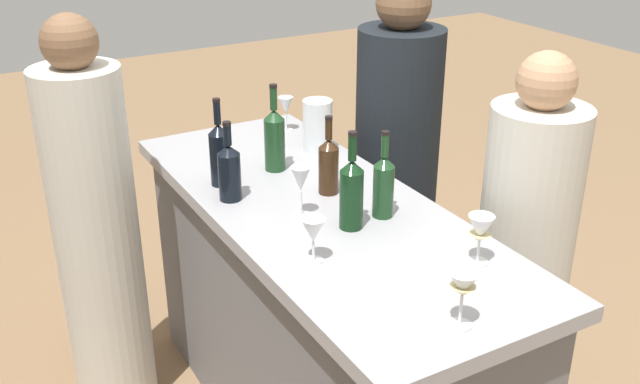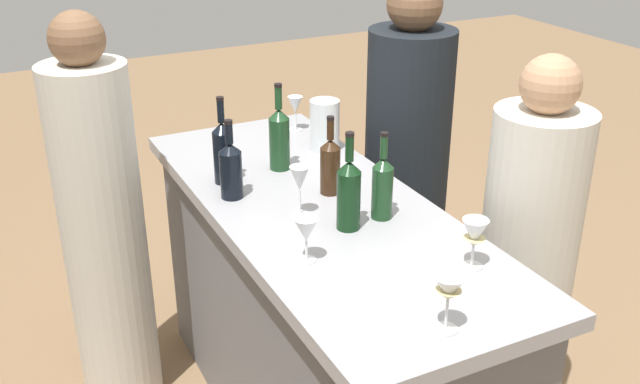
% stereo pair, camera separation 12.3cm
% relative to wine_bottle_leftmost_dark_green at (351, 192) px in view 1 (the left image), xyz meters
% --- Properties ---
extents(bar_counter, '(1.80, 0.70, 0.97)m').
position_rel_wine_bottle_leftmost_dark_green_xyz_m(bar_counter, '(0.19, 0.01, -0.60)').
color(bar_counter, slate).
rests_on(bar_counter, ground).
extents(wine_bottle_leftmost_dark_green, '(0.08, 0.08, 0.32)m').
position_rel_wine_bottle_leftmost_dark_green_xyz_m(wine_bottle_leftmost_dark_green, '(0.00, 0.00, 0.00)').
color(wine_bottle_leftmost_dark_green, black).
rests_on(wine_bottle_leftmost_dark_green, bar_counter).
extents(wine_bottle_second_left_olive_green, '(0.07, 0.07, 0.29)m').
position_rel_wine_bottle_leftmost_dark_green_xyz_m(wine_bottle_second_left_olive_green, '(0.02, -0.13, -0.01)').
color(wine_bottle_second_left_olive_green, '#193D1E').
rests_on(wine_bottle_second_left_olive_green, bar_counter).
extents(wine_bottle_center_amber_brown, '(0.07, 0.07, 0.28)m').
position_rel_wine_bottle_leftmost_dark_green_xyz_m(wine_bottle_center_amber_brown, '(0.26, -0.07, -0.02)').
color(wine_bottle_center_amber_brown, '#331E0F').
rests_on(wine_bottle_center_amber_brown, bar_counter).
extents(wine_bottle_second_right_near_black, '(0.08, 0.08, 0.28)m').
position_rel_wine_bottle_leftmost_dark_green_xyz_m(wine_bottle_second_right_near_black, '(0.38, 0.25, -0.02)').
color(wine_bottle_second_right_near_black, black).
rests_on(wine_bottle_second_right_near_black, bar_counter).
extents(wine_bottle_rightmost_near_black, '(0.07, 0.07, 0.32)m').
position_rel_wine_bottle_leftmost_dark_green_xyz_m(wine_bottle_rightmost_near_black, '(0.51, 0.23, -0.00)').
color(wine_bottle_rightmost_near_black, black).
rests_on(wine_bottle_rightmost_near_black, bar_counter).
extents(wine_bottle_far_right_olive_green, '(0.08, 0.08, 0.33)m').
position_rel_wine_bottle_leftmost_dark_green_xyz_m(wine_bottle_far_right_olive_green, '(0.54, -0.00, 0.00)').
color(wine_bottle_far_right_olive_green, '#193D1E').
rests_on(wine_bottle_far_right_olive_green, bar_counter).
extents(wine_glass_near_left, '(0.06, 0.06, 0.15)m').
position_rel_wine_bottle_leftmost_dark_green_xyz_m(wine_glass_near_left, '(0.90, -0.23, -0.01)').
color(wine_glass_near_left, white).
rests_on(wine_glass_near_left, bar_counter).
extents(wine_glass_near_center, '(0.08, 0.08, 0.15)m').
position_rel_wine_bottle_leftmost_dark_green_xyz_m(wine_glass_near_center, '(-0.37, -0.20, -0.02)').
color(wine_glass_near_center, white).
rests_on(wine_glass_near_center, bar_counter).
extents(wine_glass_near_right, '(0.08, 0.08, 0.15)m').
position_rel_wine_bottle_leftmost_dark_green_xyz_m(wine_glass_near_right, '(-0.59, 0.05, -0.01)').
color(wine_glass_near_right, white).
rests_on(wine_glass_near_right, bar_counter).
extents(wine_glass_far_left, '(0.06, 0.06, 0.17)m').
position_rel_wine_bottle_leftmost_dark_green_xyz_m(wine_glass_far_left, '(0.15, 0.10, 0.00)').
color(wine_glass_far_left, white).
rests_on(wine_glass_far_left, bar_counter).
extents(wine_glass_far_center, '(0.07, 0.07, 0.14)m').
position_rel_wine_bottle_leftmost_dark_green_xyz_m(wine_glass_far_center, '(-0.13, 0.21, -0.03)').
color(wine_glass_far_center, white).
rests_on(wine_glass_far_center, bar_counter).
extents(water_pitcher, '(0.12, 0.12, 0.21)m').
position_rel_wine_bottle_leftmost_dark_green_xyz_m(water_pitcher, '(0.64, -0.24, -0.02)').
color(water_pitcher, silver).
rests_on(water_pitcher, bar_counter).
extents(person_left_guest, '(0.43, 0.43, 1.49)m').
position_rel_wine_bottle_leftmost_dark_green_xyz_m(person_left_guest, '(-0.14, -0.64, -0.41)').
color(person_left_guest, beige).
rests_on(person_left_guest, ground).
extents(person_center_guest, '(0.48, 0.48, 1.62)m').
position_rel_wine_bottle_leftmost_dark_green_xyz_m(person_center_guest, '(0.71, -0.68, -0.35)').
color(person_center_guest, black).
rests_on(person_center_guest, ground).
extents(person_server_behind, '(0.40, 0.40, 1.58)m').
position_rel_wine_bottle_leftmost_dark_green_xyz_m(person_server_behind, '(0.76, 0.64, -0.36)').
color(person_server_behind, beige).
rests_on(person_server_behind, ground).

